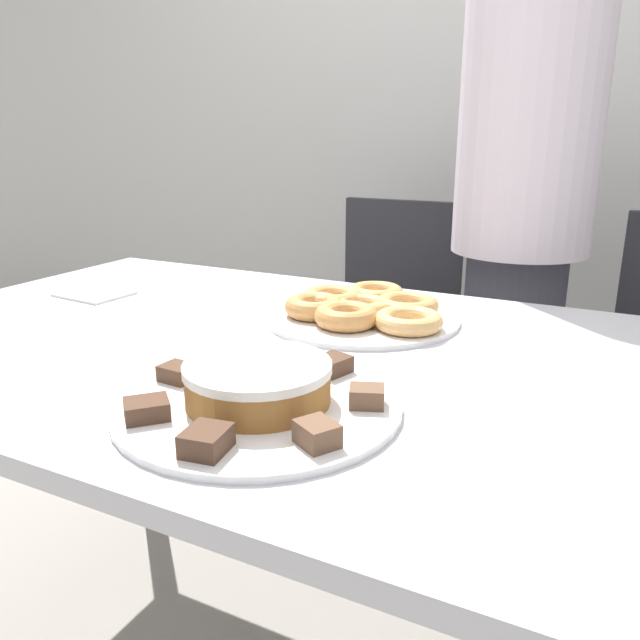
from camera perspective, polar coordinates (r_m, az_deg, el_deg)
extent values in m
cube|color=silver|center=(2.49, 17.80, 20.51)|extent=(8.00, 0.05, 2.60)
cube|color=silver|center=(1.04, 0.19, -3.65)|extent=(1.72, 0.94, 0.03)
cylinder|color=silver|center=(1.93, -15.90, -6.53)|extent=(0.06, 0.06, 0.73)
cylinder|color=#383842|center=(1.79, 16.52, -6.91)|extent=(0.25, 0.25, 0.81)
cylinder|color=silver|center=(1.65, 18.69, 17.04)|extent=(0.34, 0.34, 0.64)
cylinder|color=black|center=(2.14, 4.87, -14.10)|extent=(0.44, 0.44, 0.01)
cylinder|color=#262626|center=(2.04, 5.02, -8.81)|extent=(0.06, 0.06, 0.42)
cube|color=#2D2D33|center=(1.95, 5.19, -2.66)|extent=(0.44, 0.44, 0.04)
cube|color=#2D2D33|center=(2.08, 7.49, 5.03)|extent=(0.40, 0.03, 0.42)
cylinder|color=white|center=(0.83, -5.63, -7.73)|extent=(0.38, 0.38, 0.01)
cylinder|color=white|center=(1.21, 3.82, 0.28)|extent=(0.38, 0.38, 0.01)
cylinder|color=#9E662D|center=(0.82, -5.68, -6.08)|extent=(0.19, 0.19, 0.04)
cylinder|color=white|center=(0.81, -5.74, -4.32)|extent=(0.19, 0.19, 0.01)
cube|color=brown|center=(0.81, 4.30, -6.98)|extent=(0.05, 0.05, 0.03)
cube|color=#513828|center=(0.91, 1.10, -4.12)|extent=(0.06, 0.06, 0.02)
cube|color=brown|center=(0.95, -5.97, -3.35)|extent=(0.07, 0.07, 0.02)
cube|color=#513828|center=(0.91, -12.87, -4.72)|extent=(0.05, 0.04, 0.02)
cube|color=#513828|center=(0.80, -15.56, -7.85)|extent=(0.07, 0.07, 0.02)
cube|color=#513828|center=(0.71, -10.35, -10.80)|extent=(0.05, 0.06, 0.03)
cube|color=brown|center=(0.71, -0.26, -10.35)|extent=(0.06, 0.06, 0.03)
torus|color=#E5AD66|center=(1.20, 3.84, 1.22)|extent=(0.11, 0.11, 0.03)
torus|color=tan|center=(1.31, 5.10, 2.50)|extent=(0.12, 0.12, 0.03)
torus|color=tan|center=(1.26, 1.12, 2.03)|extent=(0.12, 0.12, 0.04)
torus|color=#D18E4C|center=(1.19, -0.50, 1.25)|extent=(0.12, 0.12, 0.04)
torus|color=#D18E4C|center=(1.13, 2.41, 0.36)|extent=(0.12, 0.12, 0.04)
torus|color=#E5AD66|center=(1.12, 8.09, -0.07)|extent=(0.12, 0.12, 0.03)
torus|color=tan|center=(1.22, 7.92, 1.35)|extent=(0.12, 0.12, 0.03)
cube|color=white|center=(1.48, -19.90, 2.26)|extent=(0.16, 0.13, 0.01)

